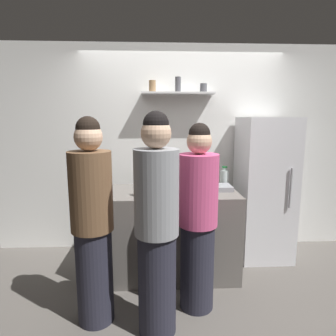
{
  "coord_description": "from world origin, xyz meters",
  "views": [
    {
      "loc": [
        -0.36,
        -2.51,
        1.7
      ],
      "look_at": [
        -0.21,
        0.5,
        1.18
      ],
      "focal_mm": 31.02,
      "sensor_mm": 36.0,
      "label": 1
    }
  ],
  "objects_px": {
    "refrigerator": "(264,189)",
    "wine_bottle_amber_glass": "(185,180)",
    "utensil_holder": "(143,190)",
    "person_brown_jacket": "(92,224)",
    "wine_bottle_pale_glass": "(182,187)",
    "person_pink_top": "(198,220)",
    "water_bottle_plastic": "(224,177)",
    "wine_bottle_dark_glass": "(169,181)",
    "baking_pan": "(216,188)",
    "person_grey_hoodie": "(157,228)",
    "wine_bottle_green_glass": "(157,177)"
  },
  "relations": [
    {
      "from": "refrigerator",
      "to": "wine_bottle_amber_glass",
      "type": "xyz_separation_m",
      "value": [
        -1.0,
        -0.31,
        0.18
      ]
    },
    {
      "from": "refrigerator",
      "to": "utensil_holder",
      "type": "bearing_deg",
      "value": -159.27
    },
    {
      "from": "person_brown_jacket",
      "to": "wine_bottle_pale_glass",
      "type": "bearing_deg",
      "value": -32.66
    },
    {
      "from": "refrigerator",
      "to": "person_pink_top",
      "type": "height_order",
      "value": "refrigerator"
    },
    {
      "from": "water_bottle_plastic",
      "to": "person_pink_top",
      "type": "relative_size",
      "value": 0.13
    },
    {
      "from": "wine_bottle_amber_glass",
      "to": "utensil_holder",
      "type": "bearing_deg",
      "value": -152.63
    },
    {
      "from": "refrigerator",
      "to": "wine_bottle_pale_glass",
      "type": "xyz_separation_m",
      "value": [
        -1.06,
        -0.65,
        0.19
      ]
    },
    {
      "from": "utensil_holder",
      "to": "water_bottle_plastic",
      "type": "bearing_deg",
      "value": 24.75
    },
    {
      "from": "refrigerator",
      "to": "wine_bottle_dark_glass",
      "type": "xyz_separation_m",
      "value": [
        -1.18,
        -0.39,
        0.19
      ]
    },
    {
      "from": "person_pink_top",
      "to": "person_brown_jacket",
      "type": "bearing_deg",
      "value": 18.48
    },
    {
      "from": "wine_bottle_dark_glass",
      "to": "wine_bottle_pale_glass",
      "type": "height_order",
      "value": "wine_bottle_pale_glass"
    },
    {
      "from": "wine_bottle_pale_glass",
      "to": "refrigerator",
      "type": "bearing_deg",
      "value": 31.35
    },
    {
      "from": "baking_pan",
      "to": "person_brown_jacket",
      "type": "xyz_separation_m",
      "value": [
        -1.17,
        -0.78,
        -0.1
      ]
    },
    {
      "from": "wine_bottle_amber_glass",
      "to": "person_grey_hoodie",
      "type": "height_order",
      "value": "person_grey_hoodie"
    },
    {
      "from": "utensil_holder",
      "to": "wine_bottle_dark_glass",
      "type": "height_order",
      "value": "wine_bottle_dark_glass"
    },
    {
      "from": "baking_pan",
      "to": "wine_bottle_dark_glass",
      "type": "bearing_deg",
      "value": -172.24
    },
    {
      "from": "baking_pan",
      "to": "wine_bottle_pale_glass",
      "type": "xyz_separation_m",
      "value": [
        -0.39,
        -0.32,
        0.09
      ]
    },
    {
      "from": "utensil_holder",
      "to": "wine_bottle_amber_glass",
      "type": "distance_m",
      "value": 0.51
    },
    {
      "from": "baking_pan",
      "to": "wine_bottle_green_glass",
      "type": "height_order",
      "value": "wine_bottle_green_glass"
    },
    {
      "from": "refrigerator",
      "to": "wine_bottle_dark_glass",
      "type": "distance_m",
      "value": 1.26
    },
    {
      "from": "wine_bottle_pale_glass",
      "to": "wine_bottle_green_glass",
      "type": "bearing_deg",
      "value": 120.02
    },
    {
      "from": "baking_pan",
      "to": "wine_bottle_amber_glass",
      "type": "relative_size",
      "value": 1.13
    },
    {
      "from": "water_bottle_plastic",
      "to": "person_grey_hoodie",
      "type": "relative_size",
      "value": 0.13
    },
    {
      "from": "wine_bottle_pale_glass",
      "to": "person_brown_jacket",
      "type": "relative_size",
      "value": 0.18
    },
    {
      "from": "baking_pan",
      "to": "water_bottle_plastic",
      "type": "distance_m",
      "value": 0.26
    },
    {
      "from": "person_pink_top",
      "to": "wine_bottle_pale_glass",
      "type": "bearing_deg",
      "value": -62.1
    },
    {
      "from": "wine_bottle_green_glass",
      "to": "person_brown_jacket",
      "type": "bearing_deg",
      "value": -121.44
    },
    {
      "from": "wine_bottle_green_glass",
      "to": "person_pink_top",
      "type": "bearing_deg",
      "value": -64.89
    },
    {
      "from": "wine_bottle_amber_glass",
      "to": "wine_bottle_green_glass",
      "type": "xyz_separation_m",
      "value": [
        -0.3,
        0.09,
        0.02
      ]
    },
    {
      "from": "wine_bottle_amber_glass",
      "to": "wine_bottle_dark_glass",
      "type": "bearing_deg",
      "value": -156.46
    },
    {
      "from": "wine_bottle_green_glass",
      "to": "wine_bottle_pale_glass",
      "type": "height_order",
      "value": "wine_bottle_green_glass"
    },
    {
      "from": "wine_bottle_pale_glass",
      "to": "utensil_holder",
      "type": "bearing_deg",
      "value": 165.85
    },
    {
      "from": "wine_bottle_green_glass",
      "to": "person_grey_hoodie",
      "type": "bearing_deg",
      "value": -90.83
    },
    {
      "from": "water_bottle_plastic",
      "to": "wine_bottle_pale_glass",
      "type": "bearing_deg",
      "value": -135.73
    },
    {
      "from": "person_brown_jacket",
      "to": "utensil_holder",
      "type": "bearing_deg",
      "value": -8.03
    },
    {
      "from": "person_grey_hoodie",
      "to": "person_pink_top",
      "type": "bearing_deg",
      "value": 38.59
    },
    {
      "from": "wine_bottle_green_glass",
      "to": "person_grey_hoodie",
      "type": "height_order",
      "value": "person_grey_hoodie"
    },
    {
      "from": "person_brown_jacket",
      "to": "baking_pan",
      "type": "bearing_deg",
      "value": -29.47
    },
    {
      "from": "water_bottle_plastic",
      "to": "refrigerator",
      "type": "bearing_deg",
      "value": 13.06
    },
    {
      "from": "water_bottle_plastic",
      "to": "person_brown_jacket",
      "type": "bearing_deg",
      "value": -143.26
    },
    {
      "from": "wine_bottle_dark_glass",
      "to": "person_brown_jacket",
      "type": "bearing_deg",
      "value": -132.82
    },
    {
      "from": "wine_bottle_green_glass",
      "to": "refrigerator",
      "type": "bearing_deg",
      "value": 9.97
    },
    {
      "from": "refrigerator",
      "to": "baking_pan",
      "type": "xyz_separation_m",
      "value": [
        -0.67,
        -0.32,
        0.1
      ]
    },
    {
      "from": "refrigerator",
      "to": "wine_bottle_green_glass",
      "type": "xyz_separation_m",
      "value": [
        -1.3,
        -0.23,
        0.2
      ]
    },
    {
      "from": "utensil_holder",
      "to": "wine_bottle_amber_glass",
      "type": "bearing_deg",
      "value": 27.37
    },
    {
      "from": "refrigerator",
      "to": "person_grey_hoodie",
      "type": "xyz_separation_m",
      "value": [
        -1.32,
        -1.25,
        0.02
      ]
    },
    {
      "from": "person_brown_jacket",
      "to": "water_bottle_plastic",
      "type": "bearing_deg",
      "value": -26.35
    },
    {
      "from": "baking_pan",
      "to": "person_grey_hoodie",
      "type": "height_order",
      "value": "person_grey_hoodie"
    },
    {
      "from": "wine_bottle_dark_glass",
      "to": "person_brown_jacket",
      "type": "height_order",
      "value": "person_brown_jacket"
    },
    {
      "from": "water_bottle_plastic",
      "to": "person_pink_top",
      "type": "distance_m",
      "value": 0.97
    }
  ]
}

